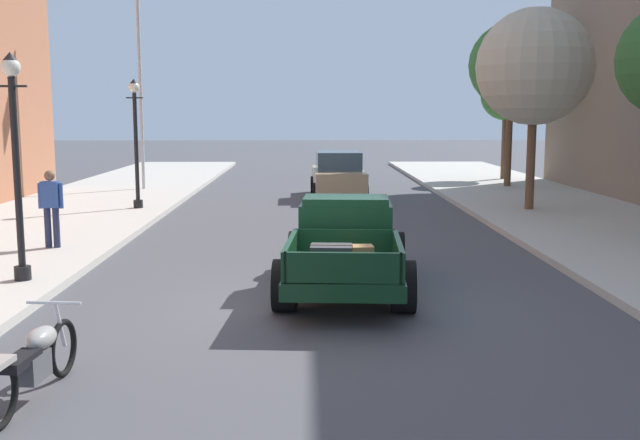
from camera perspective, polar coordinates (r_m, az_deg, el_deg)
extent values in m
plane|color=#47474C|center=(11.80, 0.66, -6.48)|extent=(140.00, 140.00, 0.00)
cube|color=black|center=(12.54, 1.97, -3.06)|extent=(2.08, 5.01, 0.24)
cube|color=black|center=(12.80, 2.00, -0.47)|extent=(1.63, 1.20, 0.80)
cube|color=black|center=(12.69, 2.01, 1.55)|extent=(1.49, 1.03, 0.12)
cube|color=#3D4C5B|center=(13.34, 2.04, 0.58)|extent=(1.33, 0.13, 0.44)
cube|color=black|center=(14.10, 2.07, -0.23)|extent=(1.42, 1.59, 0.52)
cube|color=silver|center=(14.90, 2.11, 0.15)|extent=(0.69, 0.15, 0.47)
cube|color=black|center=(11.14, 1.86, -3.77)|extent=(1.83, 2.21, 0.04)
cube|color=black|center=(11.14, -2.30, -2.62)|extent=(0.22, 2.10, 0.44)
cube|color=black|center=(11.12, 6.05, -2.68)|extent=(0.22, 2.10, 0.44)
cube|color=black|center=(10.11, 1.78, -3.74)|extent=(1.62, 0.19, 0.44)
cube|color=black|center=(12.09, 1.95, -1.75)|extent=(1.62, 0.19, 0.44)
cylinder|color=black|center=(13.93, -1.65, -2.50)|extent=(0.41, 0.82, 0.80)
cylinder|color=silver|center=(13.95, -2.41, -2.50)|extent=(0.06, 0.66, 0.66)
cylinder|color=silver|center=(13.95, -2.45, -2.49)|extent=(0.04, 0.24, 0.24)
cylinder|color=black|center=(13.91, 5.75, -2.56)|extent=(0.41, 0.82, 0.80)
cylinder|color=silver|center=(13.92, 6.51, -2.56)|extent=(0.06, 0.66, 0.66)
cylinder|color=silver|center=(13.92, 6.55, -2.56)|extent=(0.04, 0.24, 0.24)
cylinder|color=black|center=(11.31, -2.71, -5.05)|extent=(0.41, 0.82, 0.80)
cylinder|color=silver|center=(11.33, -3.64, -5.04)|extent=(0.06, 0.66, 0.66)
cylinder|color=silver|center=(11.33, -3.69, -5.04)|extent=(0.04, 0.24, 0.24)
cylinder|color=black|center=(11.28, 6.44, -5.13)|extent=(0.41, 0.82, 0.80)
cylinder|color=silver|center=(11.29, 7.38, -5.13)|extent=(0.06, 0.66, 0.66)
cylinder|color=silver|center=(11.29, 7.44, -5.13)|extent=(0.04, 0.24, 0.24)
cube|color=#2D2D33|center=(10.76, 0.88, -3.00)|extent=(0.63, 0.48, 0.40)
cube|color=#3D2D1E|center=(10.76, 0.88, -3.00)|extent=(0.62, 0.09, 0.42)
cube|color=olive|center=(11.41, 3.00, -2.68)|extent=(0.46, 0.34, 0.28)
torus|color=black|center=(9.08, -19.18, -9.30)|extent=(0.13, 0.67, 0.67)
torus|color=black|center=(7.84, -23.45, -12.34)|extent=(0.13, 0.67, 0.67)
cube|color=#4C4C51|center=(8.39, -21.31, -10.50)|extent=(0.28, 0.46, 0.28)
ellipsoid|color=gray|center=(8.54, -20.67, -8.52)|extent=(0.31, 0.54, 0.24)
cube|color=black|center=(8.13, -22.13, -10.03)|extent=(0.27, 0.58, 0.10)
cylinder|color=silver|center=(8.94, -19.42, -7.58)|extent=(0.07, 0.26, 0.58)
cylinder|color=silver|center=(8.76, -19.82, -6.02)|extent=(0.62, 0.09, 0.04)
cube|color=tan|center=(26.33, 1.40, 3.05)|extent=(1.81, 4.34, 0.80)
cube|color=#384C5B|center=(26.13, 1.43, 4.60)|extent=(1.56, 2.03, 0.64)
cylinder|color=black|center=(27.60, -0.49, 2.71)|extent=(0.23, 0.66, 0.66)
cylinder|color=black|center=(27.70, 2.93, 2.72)|extent=(0.23, 0.66, 0.66)
cylinder|color=black|center=(25.04, -0.30, 2.14)|extent=(0.23, 0.66, 0.66)
cylinder|color=black|center=(25.15, 3.46, 2.15)|extent=(0.23, 0.66, 0.66)
cylinder|color=#232847|center=(16.78, -20.23, -0.55)|extent=(0.14, 0.14, 0.86)
cylinder|color=#232847|center=(16.72, -19.65, -0.55)|extent=(0.14, 0.14, 0.86)
cube|color=#2D4C93|center=(16.66, -20.06, 1.86)|extent=(0.36, 0.22, 0.56)
cylinder|color=#2D4C93|center=(16.74, -20.77, 1.76)|extent=(0.09, 0.09, 0.54)
cylinder|color=#2D4C93|center=(16.59, -19.33, 1.78)|extent=(0.09, 0.09, 0.54)
sphere|color=brown|center=(16.62, -20.13, 3.23)|extent=(0.22, 0.22, 0.22)
cylinder|color=black|center=(13.74, -21.93, -3.81)|extent=(0.28, 0.28, 0.24)
cylinder|color=black|center=(13.51, -22.32, 3.35)|extent=(0.12, 0.12, 3.20)
cylinder|color=black|center=(13.48, -22.66, 9.50)|extent=(0.50, 0.04, 0.04)
sphere|color=silver|center=(13.49, -22.74, 10.81)|extent=(0.32, 0.32, 0.32)
cone|color=black|center=(13.50, -22.78, 11.57)|extent=(0.24, 0.24, 0.14)
cylinder|color=black|center=(23.03, -13.83, 1.21)|extent=(0.28, 0.28, 0.24)
cylinder|color=black|center=(22.89, -13.98, 5.49)|extent=(0.12, 0.12, 3.20)
cylinder|color=black|center=(22.87, -14.11, 9.12)|extent=(0.50, 0.04, 0.04)
sphere|color=silver|center=(22.88, -14.14, 9.90)|extent=(0.32, 0.32, 0.32)
cone|color=black|center=(22.88, -14.15, 10.35)|extent=(0.24, 0.24, 0.14)
cylinder|color=#B2B2B7|center=(28.77, -13.72, 11.32)|extent=(0.12, 0.12, 9.00)
cylinder|color=brown|center=(22.86, 15.93, 4.45)|extent=(0.26, 0.26, 2.91)
sphere|color=#ADA893|center=(22.85, 16.21, 11.28)|extent=(3.40, 3.40, 3.40)
cylinder|color=brown|center=(29.86, 14.33, 5.85)|extent=(0.26, 0.26, 3.44)
sphere|color=#33662D|center=(29.89, 14.54, 11.49)|extent=(3.26, 3.26, 3.26)
cylinder|color=brown|center=(33.18, 14.02, 5.51)|extent=(0.26, 0.26, 2.79)
sphere|color=#33662D|center=(33.16, 14.16, 9.33)|extent=(2.18, 2.18, 2.18)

